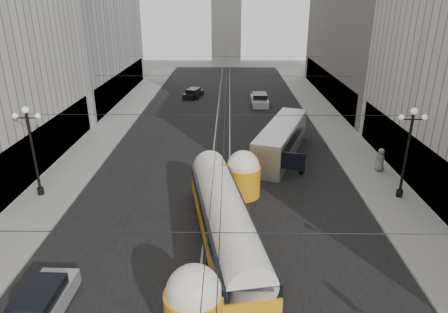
{
  "coord_description": "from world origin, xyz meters",
  "views": [
    {
      "loc": [
        0.69,
        -7.07,
        13.05
      ],
      "look_at": [
        0.39,
        14.99,
        4.29
      ],
      "focal_mm": 32.0,
      "sensor_mm": 36.0,
      "label": 1
    }
  ],
  "objects_px": {
    "pedestrian_sidewalk_right": "(380,160)",
    "city_bus": "(281,139)",
    "sedan_silver": "(41,304)",
    "streetcar": "(225,221)"
  },
  "relations": [
    {
      "from": "streetcar",
      "to": "sedan_silver",
      "type": "height_order",
      "value": "streetcar"
    },
    {
      "from": "sedan_silver",
      "to": "pedestrian_sidewalk_right",
      "type": "distance_m",
      "value": 25.76
    },
    {
      "from": "pedestrian_sidewalk_right",
      "to": "streetcar",
      "type": "bearing_deg",
      "value": 18.75
    },
    {
      "from": "sedan_silver",
      "to": "pedestrian_sidewalk_right",
      "type": "height_order",
      "value": "pedestrian_sidewalk_right"
    },
    {
      "from": "streetcar",
      "to": "pedestrian_sidewalk_right",
      "type": "distance_m",
      "value": 16.16
    },
    {
      "from": "streetcar",
      "to": "city_bus",
      "type": "height_order",
      "value": "streetcar"
    },
    {
      "from": "sedan_silver",
      "to": "pedestrian_sidewalk_right",
      "type": "xyz_separation_m",
      "value": [
        20.26,
        15.9,
        0.46
      ]
    },
    {
      "from": "city_bus",
      "to": "sedan_silver",
      "type": "bearing_deg",
      "value": -123.31
    },
    {
      "from": "pedestrian_sidewalk_right",
      "to": "city_bus",
      "type": "bearing_deg",
      "value": -47.12
    },
    {
      "from": "sedan_silver",
      "to": "streetcar",
      "type": "bearing_deg",
      "value": 33.95
    }
  ]
}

